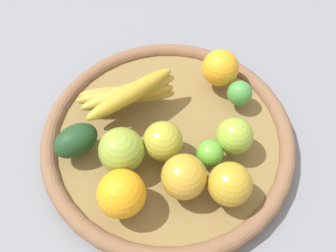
% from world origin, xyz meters
% --- Properties ---
extents(ground_plane, '(2.40, 2.40, 0.00)m').
position_xyz_m(ground_plane, '(0.00, 0.00, 0.00)').
color(ground_plane, slate).
rests_on(ground_plane, ground).
extents(basket, '(0.48, 0.48, 0.04)m').
position_xyz_m(basket, '(0.00, 0.00, 0.02)').
color(basket, olive).
rests_on(basket, ground_plane).
extents(lime_1, '(0.06, 0.06, 0.05)m').
position_xyz_m(lime_1, '(0.09, -0.00, 0.06)').
color(lime_1, '#5AA42F').
rests_on(lime_1, basket).
extents(apple_4, '(0.10, 0.10, 0.08)m').
position_xyz_m(apple_4, '(-0.02, -0.10, 0.08)').
color(apple_4, olive).
rests_on(apple_4, basket).
extents(banana_bunch, '(0.16, 0.19, 0.07)m').
position_xyz_m(banana_bunch, '(-0.10, 0.00, 0.08)').
color(banana_bunch, '#B6903D').
rests_on(banana_bunch, basket).
extents(apple_3, '(0.10, 0.10, 0.08)m').
position_xyz_m(apple_3, '(0.09, -0.07, 0.08)').
color(apple_3, gold).
rests_on(apple_3, basket).
extents(orange_0, '(0.08, 0.08, 0.08)m').
position_xyz_m(orange_0, '(0.03, -0.15, 0.08)').
color(orange_0, orange).
rests_on(orange_0, basket).
extents(lime_0, '(0.05, 0.05, 0.05)m').
position_xyz_m(lime_0, '(0.06, 0.14, 0.06)').
color(lime_0, '#438F3D').
rests_on(lime_0, basket).
extents(orange_1, '(0.09, 0.09, 0.07)m').
position_xyz_m(orange_1, '(0.00, 0.16, 0.08)').
color(orange_1, orange).
rests_on(orange_1, basket).
extents(avocado, '(0.07, 0.09, 0.05)m').
position_xyz_m(avocado, '(-0.10, -0.13, 0.07)').
color(avocado, '#1B3D1E').
rests_on(avocado, basket).
extents(apple_1, '(0.09, 0.09, 0.07)m').
position_xyz_m(apple_1, '(0.15, -0.03, 0.08)').
color(apple_1, '#B49026').
rests_on(apple_1, basket).
extents(apple_0, '(0.08, 0.08, 0.07)m').
position_xyz_m(apple_0, '(0.11, 0.05, 0.07)').
color(apple_0, '#8BAC36').
rests_on(apple_0, basket).
extents(apple_2, '(0.10, 0.10, 0.07)m').
position_xyz_m(apple_2, '(0.02, -0.04, 0.07)').
color(apple_2, '#A5A031').
rests_on(apple_2, basket).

